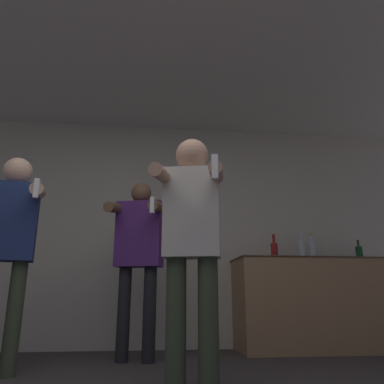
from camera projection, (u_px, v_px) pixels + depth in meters
The scene contains 10 objects.
wall_back at pixel (132, 230), 4.27m from camera, with size 7.00×0.06×2.55m.
ceiling_slab at pixel (131, 53), 3.24m from camera, with size 7.00×3.35×0.05m.
counter at pixel (316, 304), 3.93m from camera, with size 1.69×0.65×0.93m.
bottle_tall_gin at pixel (302, 249), 4.15m from camera, with size 0.09×0.09×0.31m.
bottle_red_label at pixel (274, 250), 4.12m from camera, with size 0.08×0.08×0.28m.
bottle_short_whiskey at pixel (312, 250), 4.17m from camera, with size 0.08×0.08×0.30m.
bottle_dark_rum at pixel (359, 253), 4.22m from camera, with size 0.08×0.08×0.23m.
person_woman_foreground at pixel (192, 233), 2.37m from camera, with size 0.49×0.58×1.57m.
person_man_side at pixel (9, 235), 2.79m from camera, with size 0.51×0.52×1.60m.
person_spectator_back at pixel (139, 247), 3.42m from camera, with size 0.56×0.53×1.59m.
Camera 1 is at (0.23, -1.42, 0.52)m, focal length 35.00 mm.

